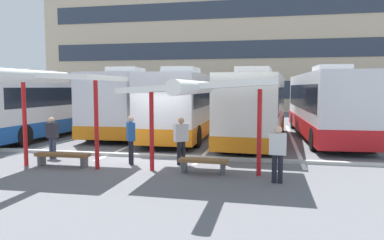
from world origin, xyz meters
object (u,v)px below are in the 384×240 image
waiting_shelter_0 (54,79)px  bench_0 (63,157)px  bench_1 (203,163)px  waiting_shelter_1 (202,88)px  coach_bus_1 (134,103)px  waiting_passenger_1 (181,138)px  coach_bus_3 (256,107)px  coach_bus_0 (48,106)px  waiting_passenger_2 (131,136)px  waiting_passenger_0 (52,135)px  coach_bus_4 (325,105)px  coach_bus_2 (187,105)px  waiting_passenger_3 (278,150)px

waiting_shelter_0 → bench_0: (0.00, 0.38, -2.59)m
bench_1 → waiting_shelter_1: bearing=-90.0°
coach_bus_1 → waiting_shelter_1: (5.78, -9.47, 0.88)m
waiting_passenger_1 → coach_bus_3: bearing=69.7°
waiting_shelter_0 → coach_bus_0: bearing=124.3°
bench_1 → waiting_passenger_2: size_ratio=0.91×
waiting_shelter_1 → waiting_passenger_1: waiting_shelter_1 is taller
waiting_passenger_1 → waiting_passenger_0: bearing=178.2°
coach_bus_3 → bench_1: coach_bus_3 is taller
bench_0 → waiting_passenger_0: size_ratio=1.21×
coach_bus_1 → coach_bus_4: bearing=0.1°
waiting_passenger_0 → waiting_passenger_1: bearing=-1.8°
coach_bus_3 → bench_0: coach_bus_3 is taller
coach_bus_2 → bench_1: size_ratio=6.76×
coach_bus_1 → coach_bus_4: (10.57, 0.02, -0.04)m
waiting_passenger_0 → waiting_passenger_1: (5.01, -0.15, 0.07)m
waiting_passenger_1 → waiting_passenger_2: size_ratio=0.97×
bench_0 → waiting_passenger_0: 1.82m
coach_bus_2 → waiting_passenger_0: bearing=-117.2°
coach_bus_1 → bench_1: size_ratio=6.63×
coach_bus_3 → waiting_passenger_3: (0.90, -8.03, -0.75)m
coach_bus_0 → coach_bus_3: bearing=1.7°
coach_bus_3 → waiting_shelter_1: 7.71m
coach_bus_4 → waiting_passenger_3: (-2.57, -9.99, -0.79)m
waiting_passenger_1 → waiting_shelter_1: bearing=-53.8°
coach_bus_2 → waiting_passenger_2: (-0.30, -7.49, -0.73)m
waiting_shelter_1 → waiting_shelter_0: bearing=-178.1°
waiting_passenger_0 → waiting_shelter_0: bearing=-54.5°
waiting_shelter_1 → waiting_passenger_0: (-5.99, 1.49, -1.76)m
waiting_shelter_1 → waiting_passenger_3: size_ratio=3.34×
coach_bus_3 → waiting_shelter_0: coach_bus_3 is taller
waiting_passenger_2 → coach_bus_1: bearing=110.1°
coach_bus_2 → waiting_passenger_3: 10.15m
bench_1 → waiting_passenger_2: (-2.69, 0.80, 0.65)m
waiting_shelter_0 → waiting_shelter_1: (4.81, 0.16, -0.29)m
coach_bus_4 → waiting_passenger_3: 10.34m
coach_bus_0 → waiting_passenger_3: coach_bus_0 is taller
bench_1 → waiting_passenger_3: 2.41m
coach_bus_2 → coach_bus_4: coach_bus_4 is taller
bench_1 → waiting_passenger_1: size_ratio=0.94×
coach_bus_0 → waiting_shelter_0: (5.02, -7.37, 1.29)m
waiting_shelter_1 → coach_bus_0: bearing=143.8°
waiting_shelter_0 → waiting_passenger_3: 7.32m
coach_bus_0 → waiting_passenger_2: (7.15, -6.18, -0.67)m
coach_bus_3 → coach_bus_1: bearing=164.8°
bench_1 → waiting_passenger_3: (2.22, -0.73, 0.60)m
coach_bus_2 → waiting_passenger_1: 7.35m
waiting_passenger_0 → bench_0: bearing=-47.2°
coach_bus_3 → waiting_shelter_1: (-1.32, -7.54, 0.97)m
coach_bus_4 → waiting_passenger_2: coach_bus_4 is taller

